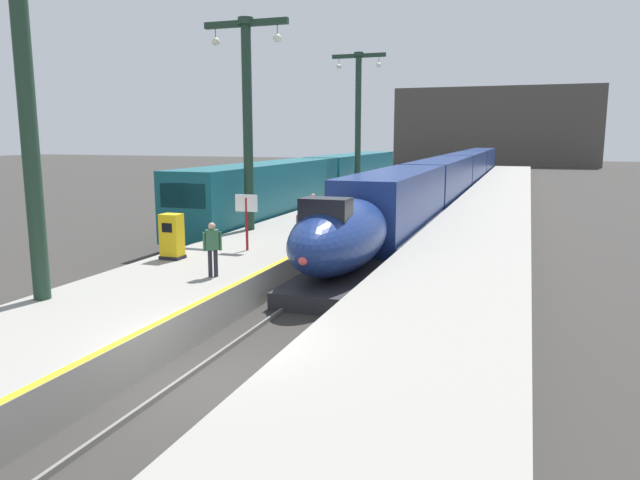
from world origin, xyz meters
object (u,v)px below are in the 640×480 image
object	(u,v)px
regional_train_adjacent	(319,181)
highspeed_train_main	(453,175)
station_column_mid	(247,105)
ticket_machine_yellow	(172,238)
rolling_suitcase	(301,221)
passenger_near_edge	(313,209)
station_column_far	(358,111)
passenger_mid_platform	(212,245)
departure_info_board	(247,211)
station_column_near	(23,60)

from	to	relation	value
regional_train_adjacent	highspeed_train_main	bearing A→B (deg)	57.29
highspeed_train_main	regional_train_adjacent	distance (m)	14.99
station_column_mid	ticket_machine_yellow	world-z (taller)	station_column_mid
regional_train_adjacent	rolling_suitcase	world-z (taller)	regional_train_adjacent
highspeed_train_main	passenger_near_edge	size ratio (longest dim) A/B	45.10
highspeed_train_main	rolling_suitcase	world-z (taller)	highspeed_train_main
passenger_near_edge	rolling_suitcase	xyz separation A→B (m)	(-0.81, 0.57, -0.69)
station_column_far	passenger_near_edge	xyz separation A→B (m)	(2.85, -17.74, -5.10)
highspeed_train_main	station_column_far	bearing A→B (deg)	-120.22
regional_train_adjacent	station_column_far	size ratio (longest dim) A/B	3.57
passenger_mid_platform	ticket_machine_yellow	xyz separation A→B (m)	(-2.71, 1.96, -0.25)
highspeed_train_main	departure_info_board	size ratio (longest dim) A/B	35.96
rolling_suitcase	passenger_mid_platform	bearing A→B (deg)	-84.28
station_column_mid	station_column_far	world-z (taller)	station_column_far
station_column_far	passenger_mid_platform	bearing A→B (deg)	-83.63
station_column_mid	passenger_near_edge	xyz separation A→B (m)	(2.85, 0.77, -4.65)
passenger_mid_platform	rolling_suitcase	bearing A→B (deg)	95.72
ticket_machine_yellow	departure_info_board	distance (m)	3.03
station_column_far	rolling_suitcase	world-z (taller)	station_column_far
regional_train_adjacent	station_column_near	size ratio (longest dim) A/B	3.53
station_column_far	passenger_near_edge	distance (m)	18.68
regional_train_adjacent	station_column_far	world-z (taller)	station_column_far
passenger_mid_platform	rolling_suitcase	size ratio (longest dim) A/B	1.72
station_column_far	ticket_machine_yellow	distance (m)	26.04
passenger_near_edge	departure_info_board	xyz separation A→B (m)	(-0.71, -5.42, 0.52)
station_column_near	highspeed_train_main	bearing A→B (deg)	81.87
rolling_suitcase	ticket_machine_yellow	xyz separation A→B (m)	(-1.68, -8.31, 0.44)
rolling_suitcase	departure_info_board	distance (m)	6.11
highspeed_train_main	station_column_mid	xyz separation A→B (m)	(-5.90, -28.64, 4.72)
highspeed_train_main	departure_info_board	distance (m)	33.51
station_column_near	passenger_near_edge	distance (m)	14.67
departure_info_board	station_column_near	bearing A→B (deg)	-104.92
passenger_near_edge	departure_info_board	world-z (taller)	departure_info_board
highspeed_train_main	regional_train_adjacent	size ratio (longest dim) A/B	2.08
passenger_mid_platform	station_column_far	bearing A→B (deg)	96.37
passenger_near_edge	ticket_machine_yellow	bearing A→B (deg)	-107.89
highspeed_train_main	passenger_near_edge	world-z (taller)	highspeed_train_main
passenger_near_edge	passenger_mid_platform	distance (m)	9.70
station_column_far	highspeed_train_main	bearing A→B (deg)	59.78
station_column_near	rolling_suitcase	distance (m)	15.32
station_column_near	regional_train_adjacent	bearing A→B (deg)	94.38
highspeed_train_main	passenger_near_edge	xyz separation A→B (m)	(-3.05, -27.87, 0.07)
rolling_suitcase	passenger_near_edge	bearing A→B (deg)	-35.04
station_column_near	departure_info_board	distance (m)	9.51
passenger_near_edge	station_column_mid	bearing A→B (deg)	-164.87
departure_info_board	rolling_suitcase	bearing A→B (deg)	90.98
station_column_near	departure_info_board	bearing A→B (deg)	75.08
regional_train_adjacent	passenger_mid_platform	bearing A→B (deg)	-78.09
passenger_mid_platform	ticket_machine_yellow	world-z (taller)	passenger_mid_platform
station_column_near	passenger_mid_platform	bearing A→B (deg)	50.64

